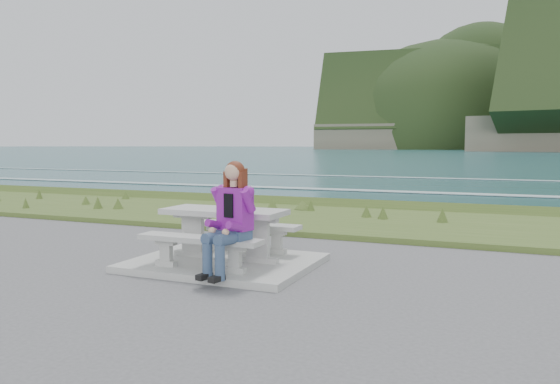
# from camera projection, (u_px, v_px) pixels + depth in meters

# --- Properties ---
(concrete_slab) EXTENTS (2.60, 2.10, 0.10)m
(concrete_slab) POSITION_uv_depth(u_px,v_px,m) (225.00, 263.00, 8.06)
(concrete_slab) COLOR gray
(concrete_slab) RESTS_ON ground
(picnic_table) EXTENTS (1.80, 0.75, 0.75)m
(picnic_table) POSITION_uv_depth(u_px,v_px,m) (224.00, 220.00, 8.00)
(picnic_table) COLOR gray
(picnic_table) RESTS_ON concrete_slab
(bench_landward) EXTENTS (1.80, 0.35, 0.45)m
(bench_landward) POSITION_uv_depth(u_px,v_px,m) (199.00, 244.00, 7.38)
(bench_landward) COLOR gray
(bench_landward) RESTS_ON concrete_slab
(bench_seaward) EXTENTS (1.80, 0.35, 0.45)m
(bench_seaward) POSITION_uv_depth(u_px,v_px,m) (246.00, 229.00, 8.66)
(bench_seaward) COLOR gray
(bench_seaward) RESTS_ON concrete_slab
(grass_verge) EXTENTS (160.00, 4.50, 0.22)m
(grass_verge) POSITION_uv_depth(u_px,v_px,m) (328.00, 222.00, 12.65)
(grass_verge) COLOR #3C551F
(grass_verge) RESTS_ON ground
(shore_drop) EXTENTS (160.00, 0.80, 2.20)m
(shore_drop) POSITION_uv_depth(u_px,v_px,m) (360.00, 208.00, 15.31)
(shore_drop) COLOR brown
(shore_drop) RESTS_ON ground
(ocean) EXTENTS (1600.00, 1600.00, 0.09)m
(ocean) POSITION_uv_depth(u_px,v_px,m) (436.00, 206.00, 31.24)
(ocean) COLOR #1C4C51
(ocean) RESTS_ON ground
(seated_woman) EXTENTS (0.55, 0.81, 1.48)m
(seated_woman) POSITION_uv_depth(u_px,v_px,m) (227.00, 234.00, 7.04)
(seated_woman) COLOR navy
(seated_woman) RESTS_ON concrete_slab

